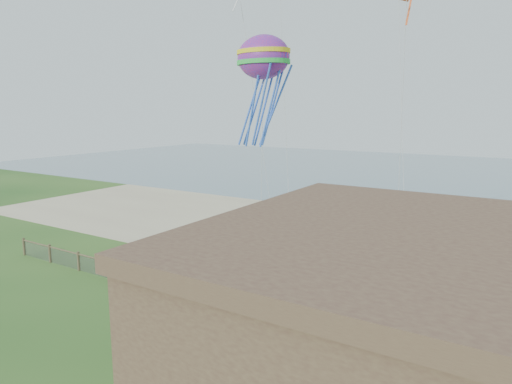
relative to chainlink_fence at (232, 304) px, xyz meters
The scene contains 6 objects.
ground 6.03m from the chainlink_fence, 90.00° to the right, with size 160.00×160.00×0.00m, color #244F1B.
sand_beach 16.01m from the chainlink_fence, 90.00° to the left, with size 72.00×20.00×0.02m, color tan.
ocean 60.00m from the chainlink_fence, 90.00° to the left, with size 160.00×68.00×0.02m, color slate.
chainlink_fence is the anchor object (origin of this frame).
octopus_kite 12.84m from the chainlink_fence, 108.43° to the left, with size 3.46×2.45×7.13m, color #D82255, non-canonical shape.
kite_red 17.64m from the chainlink_fence, 49.42° to the left, with size 0.96×0.70×1.81m, color #E25B27, non-canonical shape.
Camera 1 is at (12.43, -11.61, 10.10)m, focal length 32.00 mm.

